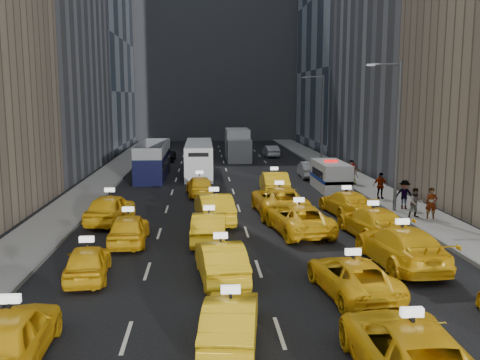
# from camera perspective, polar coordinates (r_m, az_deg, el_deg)

# --- Properties ---
(ground) EXTENTS (160.00, 160.00, 0.00)m
(ground) POSITION_cam_1_polar(r_m,az_deg,el_deg) (20.23, 2.59, -11.20)
(ground) COLOR black
(ground) RESTS_ON ground
(sidewalk_west) EXTENTS (3.00, 90.00, 0.15)m
(sidewalk_west) POSITION_cam_1_polar(r_m,az_deg,el_deg) (45.17, -14.53, -0.15)
(sidewalk_west) COLOR gray
(sidewalk_west) RESTS_ON ground
(sidewalk_east) EXTENTS (3.00, 90.00, 0.15)m
(sidewalk_east) POSITION_cam_1_polar(r_m,az_deg,el_deg) (46.19, 12.02, 0.13)
(sidewalk_east) COLOR gray
(sidewalk_east) RESTS_ON ground
(curb_west) EXTENTS (0.15, 90.00, 0.18)m
(curb_west) POSITION_cam_1_polar(r_m,az_deg,el_deg) (44.92, -12.71, -0.11)
(curb_west) COLOR slate
(curb_west) RESTS_ON ground
(curb_east) EXTENTS (0.15, 90.00, 0.18)m
(curb_east) POSITION_cam_1_polar(r_m,az_deg,el_deg) (45.81, 10.28, 0.13)
(curb_east) COLOR slate
(curb_east) RESTS_ON ground
(building_backdrop) EXTENTS (30.00, 12.00, 40.00)m
(building_backdrop) POSITION_cam_1_polar(r_m,az_deg,el_deg) (91.83, -2.71, 17.04)
(building_backdrop) COLOR slate
(building_backdrop) RESTS_ON ground
(streetlight_near) EXTENTS (2.15, 0.22, 9.00)m
(streetlight_near) POSITION_cam_1_polar(r_m,az_deg,el_deg) (32.97, 16.29, 5.01)
(streetlight_near) COLOR #595B60
(streetlight_near) RESTS_ON ground
(streetlight_far) EXTENTS (2.15, 0.22, 9.00)m
(streetlight_far) POSITION_cam_1_polar(r_m,az_deg,el_deg) (52.17, 8.67, 6.56)
(streetlight_far) COLOR #595B60
(streetlight_far) RESTS_ON ground
(taxi_0) EXTENTS (1.88, 4.49, 1.52)m
(taxi_0) POSITION_cam_1_polar(r_m,az_deg,el_deg) (15.80, -23.13, -14.90)
(taxi_0) COLOR yellow
(taxi_0) RESTS_ON ground
(taxi_1) EXTENTS (1.96, 4.33, 1.38)m
(taxi_1) POSITION_cam_1_polar(r_m,az_deg,el_deg) (15.62, -1.00, -14.72)
(taxi_1) COLOR yellow
(taxi_1) RESTS_ON ground
(taxi_2) EXTENTS (2.69, 5.64, 1.55)m
(taxi_2) POSITION_cam_1_polar(r_m,az_deg,el_deg) (14.38, 17.67, -16.95)
(taxi_2) COLOR yellow
(taxi_2) RESTS_ON ground
(taxi_4) EXTENTS (1.93, 4.06, 1.34)m
(taxi_4) POSITION_cam_1_polar(r_m,az_deg,el_deg) (21.57, -15.94, -8.38)
(taxi_4) COLOR yellow
(taxi_4) RESTS_ON ground
(taxi_5) EXTENTS (2.07, 4.73, 1.51)m
(taxi_5) POSITION_cam_1_polar(r_m,az_deg,el_deg) (20.67, -2.07, -8.54)
(taxi_5) COLOR yellow
(taxi_5) RESTS_ON ground
(taxi_6) EXTENTS (2.77, 5.00, 1.32)m
(taxi_6) POSITION_cam_1_polar(r_m,az_deg,el_deg) (19.63, 11.89, -9.97)
(taxi_6) COLOR yellow
(taxi_6) RESTS_ON ground
(taxi_7) EXTENTS (2.70, 5.86, 1.66)m
(taxi_7) POSITION_cam_1_polar(r_m,az_deg,el_deg) (23.21, 16.82, -6.78)
(taxi_7) COLOR yellow
(taxi_7) RESTS_ON ground
(taxi_8) EXTENTS (1.83, 4.35, 1.47)m
(taxi_8) POSITION_cam_1_polar(r_m,az_deg,el_deg) (26.00, -11.78, -5.12)
(taxi_8) COLOR yellow
(taxi_8) RESTS_ON ground
(taxi_9) EXTENTS (1.79, 4.56, 1.48)m
(taxi_9) POSITION_cam_1_polar(r_m,az_deg,el_deg) (25.80, -3.30, -5.05)
(taxi_9) COLOR yellow
(taxi_9) RESTS_ON ground
(taxi_10) EXTENTS (3.21, 5.74, 1.52)m
(taxi_10) POSITION_cam_1_polar(r_m,az_deg,el_deg) (27.66, 6.27, -4.09)
(taxi_10) COLOR yellow
(taxi_10) RESTS_ON ground
(taxi_11) EXTENTS (2.70, 5.47, 1.53)m
(taxi_11) POSITION_cam_1_polar(r_m,az_deg,el_deg) (27.40, 13.94, -4.41)
(taxi_11) COLOR yellow
(taxi_11) RESTS_ON ground
(taxi_12) EXTENTS (2.50, 5.02, 1.64)m
(taxi_12) POSITION_cam_1_polar(r_m,az_deg,el_deg) (30.49, -13.66, -2.96)
(taxi_12) COLOR yellow
(taxi_12) RESTS_ON ground
(taxi_13) EXTENTS (2.32, 5.21, 1.66)m
(taxi_13) POSITION_cam_1_polar(r_m,az_deg,el_deg) (29.75, -2.78, -2.98)
(taxi_13) COLOR yellow
(taxi_13) RESTS_ON ground
(taxi_14) EXTENTS (3.05, 6.15, 1.68)m
(taxi_14) POSITION_cam_1_polar(r_m,az_deg,el_deg) (31.96, 4.19, -2.16)
(taxi_14) COLOR yellow
(taxi_14) RESTS_ON ground
(taxi_15) EXTENTS (2.63, 5.16, 1.43)m
(taxi_15) POSITION_cam_1_polar(r_m,az_deg,el_deg) (32.27, 11.24, -2.41)
(taxi_15) COLOR yellow
(taxi_15) RESTS_ON ground
(taxi_16) EXTENTS (2.14, 4.45, 1.47)m
(taxi_16) POSITION_cam_1_polar(r_m,az_deg,el_deg) (37.81, -4.32, -0.60)
(taxi_16) COLOR yellow
(taxi_16) RESTS_ON ground
(taxi_17) EXTENTS (1.80, 4.99, 1.64)m
(taxi_17) POSITION_cam_1_polar(r_m,az_deg,el_deg) (38.49, 3.65, -0.29)
(taxi_17) COLOR yellow
(taxi_17) RESTS_ON ground
(nypd_van) EXTENTS (2.09, 5.32, 2.28)m
(nypd_van) POSITION_cam_1_polar(r_m,az_deg,el_deg) (40.62, 9.64, 0.39)
(nypd_van) COLOR silver
(nypd_van) RESTS_ON ground
(double_decker) EXTENTS (2.73, 10.26, 2.96)m
(double_decker) POSITION_cam_1_polar(r_m,az_deg,el_deg) (46.98, -9.27, 2.06)
(double_decker) COLOR black
(double_decker) RESTS_ON ground
(city_bus) EXTENTS (3.74, 11.36, 2.88)m
(city_bus) POSITION_cam_1_polar(r_m,az_deg,el_deg) (48.29, -4.40, 2.29)
(city_bus) COLOR silver
(city_bus) RESTS_ON ground
(box_truck) EXTENTS (3.16, 7.61, 3.39)m
(box_truck) POSITION_cam_1_polar(r_m,az_deg,el_deg) (59.19, -0.24, 3.77)
(box_truck) COLOR silver
(box_truck) RESTS_ON ground
(misc_car_0) EXTENTS (1.65, 4.37, 1.43)m
(misc_car_0) POSITION_cam_1_polar(r_m,az_deg,el_deg) (46.62, 7.34, 1.13)
(misc_car_0) COLOR #929599
(misc_car_0) RESTS_ON ground
(misc_car_1) EXTENTS (2.47, 5.08, 1.39)m
(misc_car_1) POSITION_cam_1_polar(r_m,az_deg,el_deg) (59.03, -8.09, 2.72)
(misc_car_1) COLOR black
(misc_car_1) RESTS_ON ground
(misc_car_2) EXTENTS (2.76, 5.48, 1.53)m
(misc_car_2) POSITION_cam_1_polar(r_m,az_deg,el_deg) (66.26, -0.50, 3.53)
(misc_car_2) COLOR gray
(misc_car_2) RESTS_ON ground
(misc_car_3) EXTENTS (2.36, 4.73, 1.55)m
(misc_car_3) POSITION_cam_1_polar(r_m,az_deg,el_deg) (64.79, -4.06, 3.39)
(misc_car_3) COLOR black
(misc_car_3) RESTS_ON ground
(misc_car_4) EXTENTS (1.66, 4.19, 1.36)m
(misc_car_4) POSITION_cam_1_polar(r_m,az_deg,el_deg) (62.39, 3.31, 3.10)
(misc_car_4) COLOR #9EA0A6
(misc_car_4) RESTS_ON ground
(pedestrian_0) EXTENTS (0.73, 0.58, 1.76)m
(pedestrian_0) POSITION_cam_1_polar(r_m,az_deg,el_deg) (31.84, 19.74, -2.35)
(pedestrian_0) COLOR gray
(pedestrian_0) RESTS_ON sidewalk_east
(pedestrian_1) EXTENTS (0.86, 0.52, 1.69)m
(pedestrian_1) POSITION_cam_1_polar(r_m,az_deg,el_deg) (31.86, 18.24, -2.33)
(pedestrian_1) COLOR gray
(pedestrian_1) RESTS_ON sidewalk_east
(pedestrian_2) EXTENTS (1.23, 0.73, 1.77)m
(pedestrian_2) POSITION_cam_1_polar(r_m,az_deg,el_deg) (34.09, 17.13, -1.50)
(pedestrian_2) COLOR gray
(pedestrian_2) RESTS_ON sidewalk_east
(pedestrian_3) EXTENTS (1.07, 0.56, 1.77)m
(pedestrian_3) POSITION_cam_1_polar(r_m,az_deg,el_deg) (37.07, 14.73, -0.58)
(pedestrian_3) COLOR gray
(pedestrian_3) RESTS_ON sidewalk_east
(pedestrian_4) EXTENTS (0.92, 0.73, 1.66)m
(pedestrian_4) POSITION_cam_1_polar(r_m,az_deg,el_deg) (42.56, 11.96, 0.63)
(pedestrian_4) COLOR gray
(pedestrian_4) RESTS_ON sidewalk_east
(pedestrian_5) EXTENTS (1.79, 0.87, 1.85)m
(pedestrian_5) POSITION_cam_1_polar(r_m,az_deg,el_deg) (43.18, 11.77, 0.88)
(pedestrian_5) COLOR gray
(pedestrian_5) RESTS_ON sidewalk_east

